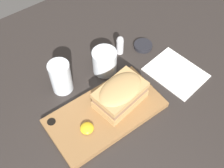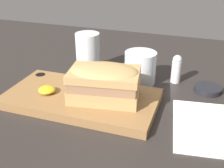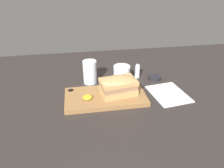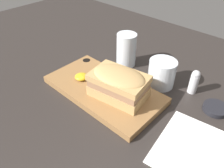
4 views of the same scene
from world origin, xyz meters
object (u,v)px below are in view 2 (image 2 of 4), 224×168
Objects in this scene: wine_glass at (140,68)px; sandwich at (104,81)px; napkin at (211,127)px; condiment_dish at (208,89)px; serving_board at (81,98)px; water_glass at (88,56)px; salt_shaker at (176,68)px.

sandwich is at bearing -107.46° from wine_glass.
condiment_dish is (-1.12, 15.82, 0.47)cm from napkin.
serving_board is at bearing -151.45° from condiment_dish.
condiment_dish is (32.55, -1.43, -4.21)cm from water_glass.
water_glass is 1.36× the size of wine_glass.
water_glass reaches higher than serving_board.
serving_board is 4.16× the size of wine_glass.
wine_glass reaches higher than condiment_dish.
sandwich is at bearing -145.95° from condiment_dish.
serving_board is 17.57cm from water_glass.
water_glass is 0.56× the size of napkin.
sandwich is 1.45× the size of water_glass.
serving_board is 5.19× the size of condiment_dish.
serving_board is at bearing -177.75° from sandwich.
serving_board is 18.04cm from wine_glass.
water_glass is 32.86cm from condiment_dish.
napkin is at bearing -27.12° from water_glass.
sandwich reaches higher than napkin.
sandwich reaches higher than salt_shaker.
serving_board is 3.07× the size of water_glass.
wine_glass reaches higher than napkin.
sandwich is at bearing 2.25° from serving_board.
salt_shaker is at bearing 43.07° from serving_board.
napkin is at bearing -1.83° from serving_board.
salt_shaker is (8.86, 3.22, -0.14)cm from wine_glass.
salt_shaker reaches higher than serving_board.
salt_shaker is at bearing 116.81° from napkin.
wine_glass is 9.43cm from salt_shaker.
serving_board is at bearing -72.48° from water_glass.
napkin is 21.29cm from salt_shaker.
condiment_dish is (21.73, 14.68, -5.49)cm from sandwich.
water_glass is at bearing 152.88° from napkin.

